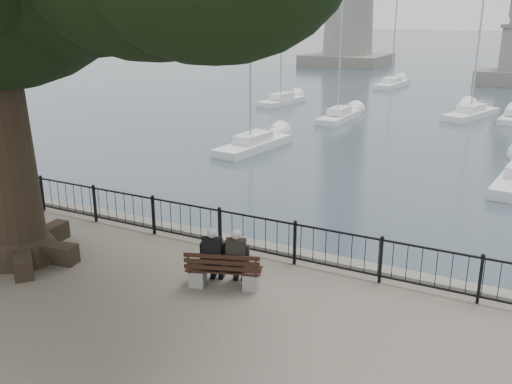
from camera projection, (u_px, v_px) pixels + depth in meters
The scene contains 10 objects.
harbor at pixel (265, 267), 14.19m from camera, with size 260.00×260.00×1.20m.
railing at pixel (256, 234), 13.44m from camera, with size 22.06×0.06×1.00m.
bench at pixel (224, 274), 11.99m from camera, with size 1.66×0.98×0.84m.
person_left at pixel (214, 258), 12.01m from camera, with size 0.53×0.73×1.33m.
person_right at pixel (237, 259), 11.94m from camera, with size 0.53×0.73×1.33m.
sailboat_a at pixel (253, 144), 28.18m from camera, with size 1.98×5.19×9.48m.
sailboat_b at pixel (339, 115), 35.73m from camera, with size 1.41×4.78×10.10m.
sailboat_e at pixel (282, 99), 41.92m from camera, with size 2.03×4.91×10.65m.
sailboat_f at pixel (471, 112), 36.65m from camera, with size 3.01×5.52×11.28m.
sailboat_h at pixel (392, 82), 51.27m from camera, with size 1.99×5.62×14.01m.
Camera 1 is at (5.77, -8.59, 5.60)m, focal length 40.00 mm.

